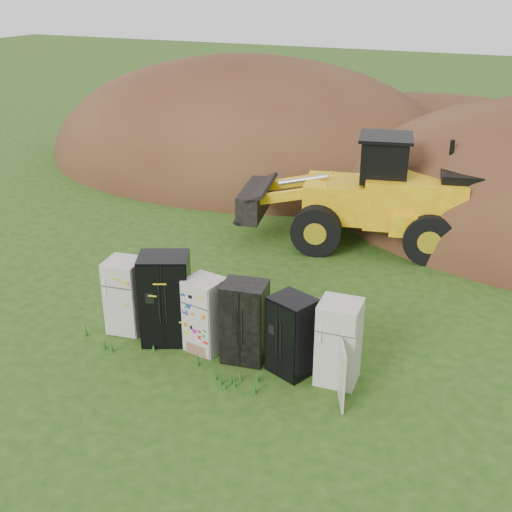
{
  "coord_description": "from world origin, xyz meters",
  "views": [
    {
      "loc": [
        5.34,
        -10.22,
        7.3
      ],
      "look_at": [
        -0.29,
        2.0,
        1.39
      ],
      "focal_mm": 45.0,
      "sensor_mm": 36.0,
      "label": 1
    }
  ],
  "objects_px": {
    "fridge_leftmost": "(126,295)",
    "fridge_black_side": "(166,299)",
    "fridge_sticker": "(205,315)",
    "fridge_black_right": "(292,335)",
    "fridge_dark_mid": "(245,322)",
    "fridge_open_door": "(339,342)",
    "wheel_loader": "(353,190)"
  },
  "relations": [
    {
      "from": "fridge_leftmost",
      "to": "fridge_open_door",
      "type": "xyz_separation_m",
      "value": [
        4.87,
        0.07,
        0.01
      ]
    },
    {
      "from": "fridge_black_side",
      "to": "fridge_dark_mid",
      "type": "xyz_separation_m",
      "value": [
        1.85,
        0.03,
        -0.14
      ]
    },
    {
      "from": "fridge_sticker",
      "to": "fridge_black_right",
      "type": "distance_m",
      "value": 1.95
    },
    {
      "from": "fridge_leftmost",
      "to": "fridge_open_door",
      "type": "distance_m",
      "value": 4.87
    },
    {
      "from": "fridge_dark_mid",
      "to": "fridge_black_right",
      "type": "xyz_separation_m",
      "value": [
        1.04,
        -0.04,
        -0.04
      ]
    },
    {
      "from": "fridge_leftmost",
      "to": "fridge_sticker",
      "type": "distance_m",
      "value": 1.98
    },
    {
      "from": "fridge_open_door",
      "to": "wheel_loader",
      "type": "height_order",
      "value": "wheel_loader"
    },
    {
      "from": "fridge_black_side",
      "to": "fridge_sticker",
      "type": "height_order",
      "value": "fridge_black_side"
    },
    {
      "from": "fridge_leftmost",
      "to": "wheel_loader",
      "type": "height_order",
      "value": "wheel_loader"
    },
    {
      "from": "fridge_sticker",
      "to": "fridge_open_door",
      "type": "xyz_separation_m",
      "value": [
        2.88,
        0.05,
        0.04
      ]
    },
    {
      "from": "fridge_black_right",
      "to": "fridge_sticker",
      "type": "bearing_deg",
      "value": -160.04
    },
    {
      "from": "fridge_open_door",
      "to": "wheel_loader",
      "type": "bearing_deg",
      "value": 100.94
    },
    {
      "from": "fridge_black_side",
      "to": "fridge_dark_mid",
      "type": "bearing_deg",
      "value": -23.87
    },
    {
      "from": "fridge_dark_mid",
      "to": "fridge_open_door",
      "type": "bearing_deg",
      "value": -8.26
    },
    {
      "from": "fridge_black_side",
      "to": "fridge_open_door",
      "type": "bearing_deg",
      "value": -23.84
    },
    {
      "from": "fridge_leftmost",
      "to": "fridge_black_side",
      "type": "bearing_deg",
      "value": -8.75
    },
    {
      "from": "fridge_dark_mid",
      "to": "fridge_black_right",
      "type": "height_order",
      "value": "fridge_dark_mid"
    },
    {
      "from": "fridge_leftmost",
      "to": "fridge_black_side",
      "type": "height_order",
      "value": "fridge_black_side"
    },
    {
      "from": "fridge_sticker",
      "to": "fridge_black_side",
      "type": "bearing_deg",
      "value": -169.82
    },
    {
      "from": "fridge_sticker",
      "to": "wheel_loader",
      "type": "height_order",
      "value": "wheel_loader"
    },
    {
      "from": "fridge_dark_mid",
      "to": "wheel_loader",
      "type": "distance_m",
      "value": 7.03
    },
    {
      "from": "fridge_dark_mid",
      "to": "fridge_open_door",
      "type": "relative_size",
      "value": 1.0
    },
    {
      "from": "fridge_dark_mid",
      "to": "wheel_loader",
      "type": "bearing_deg",
      "value": 79.7
    },
    {
      "from": "fridge_sticker",
      "to": "fridge_dark_mid",
      "type": "height_order",
      "value": "fridge_dark_mid"
    },
    {
      "from": "fridge_leftmost",
      "to": "fridge_sticker",
      "type": "relative_size",
      "value": 1.04
    },
    {
      "from": "fridge_black_right",
      "to": "fridge_open_door",
      "type": "distance_m",
      "value": 0.94
    },
    {
      "from": "fridge_dark_mid",
      "to": "fridge_black_right",
      "type": "relative_size",
      "value": 1.05
    },
    {
      "from": "fridge_leftmost",
      "to": "fridge_sticker",
      "type": "height_order",
      "value": "fridge_leftmost"
    },
    {
      "from": "fridge_black_right",
      "to": "fridge_open_door",
      "type": "bearing_deg",
      "value": 25.91
    },
    {
      "from": "fridge_sticker",
      "to": "fridge_black_right",
      "type": "bearing_deg",
      "value": 7.68
    },
    {
      "from": "fridge_black_right",
      "to": "fridge_leftmost",
      "type": "bearing_deg",
      "value": -159.23
    },
    {
      "from": "fridge_leftmost",
      "to": "wheel_loader",
      "type": "xyz_separation_m",
      "value": [
        3.0,
        7.01,
        0.78
      ]
    }
  ]
}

